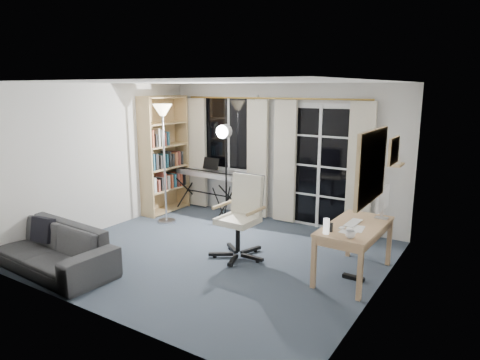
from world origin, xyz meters
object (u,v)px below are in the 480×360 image
desk (355,231)px  sofa (48,241)px  studio_light (224,143)px  mug (350,234)px  torchiere_lamp (163,128)px  office_chair (243,209)px  bookshelf (162,158)px  keyboard_piano (208,174)px  monitor (383,199)px

desk → sofa: 3.93m
studio_light → sofa: 3.05m
mug → desk: bearing=101.3°
torchiere_lamp → office_chair: 2.24m
bookshelf → desk: 4.13m
studio_light → office_chair: (0.96, -0.95, -0.75)m
keyboard_piano → monitor: bearing=-11.7°
office_chair → monitor: size_ratio=2.37×
office_chair → monitor: bearing=20.3°
office_chair → sofa: bearing=-135.0°
keyboard_piano → studio_light: 1.15m
keyboard_piano → sofa: 3.27m
torchiere_lamp → mug: size_ratio=18.75×
keyboard_piano → sofa: (-0.16, -3.25, -0.34)m
studio_light → sofa: bearing=-112.0°
office_chair → monitor: office_chair is taller
studio_light → desk: bearing=-21.3°
bookshelf → keyboard_piano: size_ratio=1.63×
sofa → torchiere_lamp: bearing=94.6°
keyboard_piano → desk: 3.52m
keyboard_piano → sofa: bearing=-90.3°
bookshelf → keyboard_piano: 0.91m
office_chair → mug: office_chair is taller
torchiere_lamp → monitor: (3.68, 0.05, -0.73)m
bookshelf → mug: bearing=-18.0°
bookshelf → torchiere_lamp: 0.96m
office_chair → mug: 1.69m
studio_light → bookshelf: bearing=172.6°
bookshelf → sofa: 2.96m
torchiere_lamp → office_chair: torchiere_lamp is taller
monitor → keyboard_piano: bearing=167.2°
bookshelf → torchiere_lamp: size_ratio=1.06×
torchiere_lamp → sofa: 2.65m
bookshelf → monitor: 4.23m
torchiere_lamp → keyboard_piano: (0.23, 0.93, -0.93)m
torchiere_lamp → keyboard_piano: torchiere_lamp is taller
bookshelf → studio_light: (1.50, -0.10, 0.39)m
studio_light → desk: studio_light is taller
torchiere_lamp → office_chair: size_ratio=1.80×
bookshelf → desk: size_ratio=1.72×
torchiere_lamp → office_chair: (1.94, -0.54, -0.98)m
office_chair → mug: bearing=-10.7°
bookshelf → keyboard_piano: bearing=30.0°
mug → torchiere_lamp: bearing=165.9°
desk → sofa: bearing=-149.2°
keyboard_piano → mug: bearing=-26.0°
office_chair → desk: office_chair is taller
desk → monitor: monitor is taller
studio_light → office_chair: studio_light is taller
studio_light → monitor: studio_light is taller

